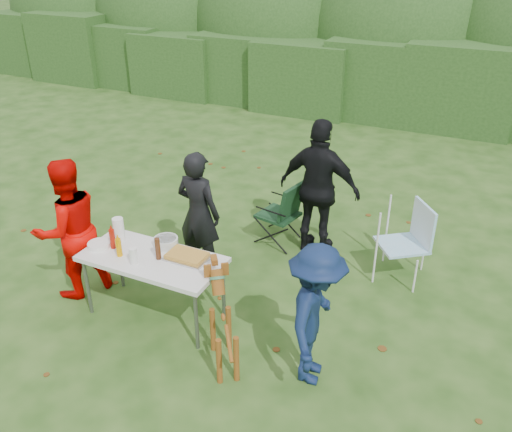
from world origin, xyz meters
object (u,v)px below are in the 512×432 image
at_px(folding_table, 152,261).
at_px(person_cook, 199,214).
at_px(beer_bottle, 158,249).
at_px(person_red_jacket, 69,229).
at_px(camping_chair, 278,211).
at_px(child, 315,316).
at_px(lawn_chair, 402,242).
at_px(paper_towel_roll, 119,229).
at_px(mustard_bottle, 119,247).
at_px(dog, 224,329).
at_px(ketchup_bottle, 112,239).
at_px(person_black_puffy, 319,189).

xyz_separation_m(folding_table, person_cook, (-0.02, 0.99, 0.09)).
distance_m(person_cook, beer_bottle, 1.00).
height_order(person_cook, beer_bottle, person_cook).
bearing_deg(person_red_jacket, camping_chair, 166.29).
relative_size(person_red_jacket, child, 1.16).
bearing_deg(camping_chair, lawn_chair, -174.03).
bearing_deg(paper_towel_roll, mustard_bottle, -52.39).
bearing_deg(camping_chair, mustard_bottle, 79.84).
bearing_deg(dog, folding_table, 33.88).
distance_m(person_cook, dog, 1.76).
bearing_deg(ketchup_bottle, beer_bottle, 2.24).
height_order(camping_chair, lawn_chair, lawn_chair).
bearing_deg(child, person_cook, 51.00).
bearing_deg(person_black_puffy, camping_chair, -0.08).
relative_size(folding_table, person_red_jacket, 0.91).
height_order(folding_table, mustard_bottle, mustard_bottle).
bearing_deg(beer_bottle, lawn_chair, 41.29).
bearing_deg(lawn_chair, folding_table, 3.55).
bearing_deg(folding_table, beer_bottle, 3.32).
distance_m(person_black_puffy, child, 2.31).
bearing_deg(person_cook, folding_table, 95.94).
distance_m(lawn_chair, beer_bottle, 2.87).
bearing_deg(person_black_puffy, folding_table, 63.20).
height_order(dog, mustard_bottle, mustard_bottle).
height_order(person_black_puffy, ketchup_bottle, person_black_puffy).
relative_size(person_cook, dog, 1.71).
distance_m(child, ketchup_bottle, 2.34).
height_order(lawn_chair, paper_towel_roll, paper_towel_roll).
xyz_separation_m(person_cook, lawn_chair, (2.24, 0.89, -0.30)).
bearing_deg(ketchup_bottle, mustard_bottle, -32.23).
xyz_separation_m(person_black_puffy, mustard_bottle, (-1.43, -2.15, -0.05)).
height_order(ketchup_bottle, beer_bottle, beer_bottle).
relative_size(dog, camping_chair, 1.02).
bearing_deg(person_cook, child, 153.27).
distance_m(dog, mustard_bottle, 1.43).
relative_size(camping_chair, mustard_bottle, 4.44).
xyz_separation_m(dog, paper_towel_roll, (-1.56, 0.52, 0.44)).
distance_m(child, beer_bottle, 1.78).
distance_m(person_cook, ketchup_bottle, 1.11).
distance_m(mustard_bottle, beer_bottle, 0.42).
bearing_deg(camping_chair, paper_towel_roll, 72.05).
bearing_deg(beer_bottle, child, -4.88).
bearing_deg(mustard_bottle, beer_bottle, 17.13).
height_order(person_black_puffy, lawn_chair, person_black_puffy).
height_order(folding_table, camping_chair, camping_chair).
bearing_deg(person_black_puffy, lawn_chair, 174.27).
relative_size(folding_table, person_cook, 0.97).
distance_m(folding_table, person_black_puffy, 2.32).
height_order(dog, ketchup_bottle, ketchup_bottle).
bearing_deg(mustard_bottle, person_cook, 75.21).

